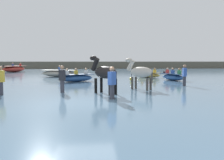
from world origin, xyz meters
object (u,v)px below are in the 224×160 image
horse_trailing_pinto (140,73)px  person_wading_close (184,77)px  boat_near_port (14,69)px  boat_mid_channel (173,77)px  horse_lead_black (104,73)px  boat_far_inshore (148,75)px  person_spectator_far (1,82)px  channel_buoy (132,79)px  boat_distant_west (59,73)px  person_onlooker_right (112,85)px  boat_far_offshore (77,78)px  person_onlooker_left (62,81)px

horse_trailing_pinto → person_wading_close: 3.54m
boat_near_port → horse_trailing_pinto: bearing=-57.8°
person_wading_close → horse_trailing_pinto: bearing=-154.6°
horse_trailing_pinto → boat_mid_channel: bearing=55.3°
horse_lead_black → boat_far_inshore: horse_lead_black is taller
person_spectator_far → channel_buoy: 10.13m
horse_lead_black → person_wading_close: (5.27, 3.00, -0.39)m
boat_distant_west → horse_lead_black: bearing=-73.0°
boat_mid_channel → channel_buoy: (-3.49, -0.32, -0.13)m
horse_lead_black → boat_distant_west: size_ratio=0.54×
horse_trailing_pinto → boat_distant_west: horse_trailing_pinto is taller
boat_far_inshore → boat_near_port: bearing=142.9°
horse_lead_black → boat_distant_west: (-3.81, 12.49, -0.64)m
boat_distant_west → boat_near_port: bearing=125.9°
horse_lead_black → horse_trailing_pinto: 2.56m
boat_far_inshore → person_spectator_far: bearing=-132.1°
horse_trailing_pinto → person_onlooker_right: horse_trailing_pinto is taller
boat_distant_west → person_onlooker_right: person_onlooker_right is taller
horse_lead_black → boat_far_offshore: bearing=104.4°
boat_distant_west → person_spectator_far: 12.49m
boat_near_port → channel_buoy: boat_near_port is taller
boat_distant_west → boat_far_inshore: bearing=-10.9°
person_onlooker_right → channel_buoy: 8.95m
horse_trailing_pinto → boat_near_port: bearing=122.2°
boat_distant_west → boat_far_inshore: (8.70, -1.67, -0.08)m
channel_buoy → boat_far_inshore: bearing=59.4°
boat_far_inshore → person_spectator_far: size_ratio=1.44×
person_onlooker_right → boat_far_inshore: bearing=69.5°
horse_lead_black → person_onlooker_right: 1.76m
horse_trailing_pinto → person_spectator_far: size_ratio=1.25×
horse_trailing_pinto → person_spectator_far: horse_trailing_pinto is taller
boat_far_offshore → channel_buoy: size_ratio=3.89×
boat_far_inshore → person_wading_close: person_wading_close is taller
person_wading_close → boat_distant_west: bearing=133.7°
boat_distant_west → person_spectator_far: size_ratio=2.41×
boat_mid_channel → channel_buoy: 3.50m
horse_lead_black → horse_trailing_pinto: size_ratio=1.05×
boat_near_port → person_spectator_far: (6.80, -23.27, 0.15)m
boat_far_offshore → boat_near_port: boat_near_port is taller
channel_buoy → boat_mid_channel: bearing=5.2°
person_onlooker_right → channel_buoy: bearing=74.6°
boat_near_port → boat_far_inshore: size_ratio=1.84×
person_onlooker_left → channel_buoy: person_onlooker_left is taller
boat_mid_channel → person_wading_close: (-0.80, -4.24, 0.29)m
boat_mid_channel → horse_trailing_pinto: bearing=-124.7°
person_wading_close → boat_far_offshore: bearing=151.9°
boat_mid_channel → boat_far_inshore: size_ratio=1.10×
boat_mid_channel → horse_lead_black: bearing=-130.0°
horse_lead_black → boat_distant_west: horse_lead_black is taller
person_wading_close → horse_lead_black: bearing=-150.4°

